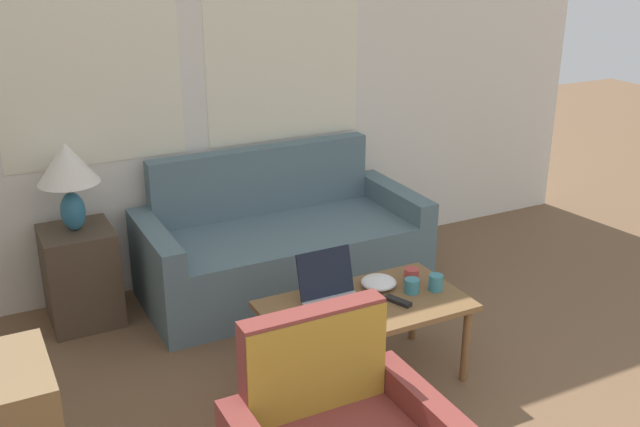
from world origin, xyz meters
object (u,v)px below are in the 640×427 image
(couch, at_px, (280,248))
(snack_bowl, at_px, (379,282))
(laptop, at_px, (334,295))
(cup_white, at_px, (412,286))
(cup_yellow, at_px, (411,275))
(tv_remote, at_px, (398,301))
(cup_navy, at_px, (436,283))
(table_lamp, at_px, (68,170))
(coffee_table, at_px, (365,312))

(couch, distance_m, snack_bowl, 1.11)
(laptop, distance_m, cup_white, 0.44)
(cup_yellow, relative_size, tv_remote, 0.51)
(cup_navy, bearing_deg, table_lamp, 139.39)
(laptop, height_order, snack_bowl, laptop)
(cup_navy, distance_m, cup_yellow, 0.15)
(table_lamp, xyz_separation_m, laptop, (1.04, -1.28, -0.45))
(cup_yellow, xyz_separation_m, tv_remote, (-0.20, -0.18, -0.03))
(cup_navy, xyz_separation_m, cup_yellow, (-0.06, 0.14, -0.01))
(couch, distance_m, cup_navy, 1.32)
(cup_white, bearing_deg, tv_remote, -152.32)
(laptop, relative_size, cup_yellow, 3.98)
(cup_white, relative_size, tv_remote, 0.51)
(couch, height_order, coffee_table, couch)
(laptop, height_order, tv_remote, laptop)
(table_lamp, height_order, coffee_table, table_lamp)
(cup_white, distance_m, tv_remote, 0.15)
(tv_remote, bearing_deg, cup_navy, 7.31)
(coffee_table, relative_size, cup_yellow, 13.23)
(table_lamp, height_order, snack_bowl, table_lamp)
(tv_remote, bearing_deg, coffee_table, 155.02)
(couch, xyz_separation_m, cup_white, (0.22, -1.22, 0.22))
(cup_navy, distance_m, snack_bowl, 0.30)
(cup_navy, bearing_deg, tv_remote, -172.69)
(couch, height_order, tv_remote, couch)
(table_lamp, relative_size, cup_navy, 6.07)
(coffee_table, distance_m, cup_navy, 0.42)
(table_lamp, relative_size, tv_remote, 3.40)
(laptop, xyz_separation_m, cup_white, (0.43, -0.06, -0.02))
(table_lamp, relative_size, cup_yellow, 6.67)
(table_lamp, xyz_separation_m, coffee_table, (1.19, -1.34, -0.56))
(cup_white, bearing_deg, laptop, 171.61)
(cup_white, distance_m, snack_bowl, 0.18)
(couch, bearing_deg, cup_yellow, -75.53)
(table_lamp, bearing_deg, snack_bowl, -41.88)
(tv_remote, bearing_deg, table_lamp, 133.74)
(coffee_table, xyz_separation_m, snack_bowl, (0.16, 0.13, 0.08))
(coffee_table, bearing_deg, cup_white, -0.89)
(coffee_table, height_order, cup_white, cup_white)
(tv_remote, bearing_deg, cup_white, 27.68)
(couch, xyz_separation_m, coffee_table, (-0.06, -1.22, 0.13))
(table_lamp, distance_m, cup_yellow, 2.03)
(couch, distance_m, table_lamp, 1.44)
(cup_navy, height_order, snack_bowl, cup_navy)
(coffee_table, bearing_deg, snack_bowl, 38.93)
(coffee_table, height_order, tv_remote, tv_remote)
(laptop, relative_size, snack_bowl, 1.66)
(coffee_table, height_order, cup_yellow, cup_yellow)
(coffee_table, relative_size, tv_remote, 6.74)
(snack_bowl, bearing_deg, table_lamp, 138.12)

